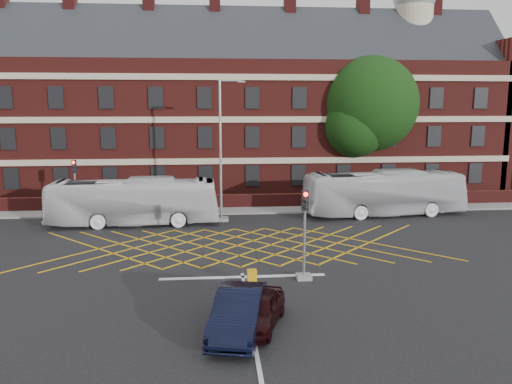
{
  "coord_description": "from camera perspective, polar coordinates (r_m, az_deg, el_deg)",
  "views": [
    {
      "loc": [
        -1.34,
        -26.43,
        8.14
      ],
      "look_at": [
        1.07,
        1.5,
        3.29
      ],
      "focal_mm": 35.0,
      "sensor_mm": 36.0,
      "label": 1
    }
  ],
  "objects": [
    {
      "name": "stop_line",
      "position": [
        24.37,
        -1.52,
        -9.67
      ],
      "size": [
        8.0,
        0.3,
        0.02
      ],
      "primitive_type": "cube",
      "color": "silver",
      "rests_on": "ground"
    },
    {
      "name": "utility_cabinet",
      "position": [
        23.03,
        -0.46,
        -9.82
      ],
      "size": [
        0.43,
        0.37,
        0.8
      ],
      "primitive_type": "cube",
      "color": "#D6990C",
      "rests_on": "ground"
    },
    {
      "name": "ground",
      "position": [
        27.69,
        -1.95,
        -7.28
      ],
      "size": [
        120.0,
        120.0,
        0.0
      ],
      "primitive_type": "plane",
      "color": "black",
      "rests_on": "ground"
    },
    {
      "name": "car_maroon",
      "position": [
        19.09,
        0.24,
        -13.28
      ],
      "size": [
        2.7,
        4.1,
        1.3
      ],
      "primitive_type": "imported",
      "rotation": [
        0.0,
        0.0,
        -0.34
      ],
      "color": "black",
      "rests_on": "ground"
    },
    {
      "name": "direction_signs",
      "position": [
        40.83,
        -21.49,
        -0.4
      ],
      "size": [
        1.1,
        0.16,
        2.2
      ],
      "color": "gray",
      "rests_on": "ground"
    },
    {
      "name": "traffic_light_far",
      "position": [
        38.68,
        -19.89,
        -0.26
      ],
      "size": [
        0.7,
        0.7,
        4.27
      ],
      "color": "slate",
      "rests_on": "ground"
    },
    {
      "name": "box_junction_hatching",
      "position": [
        29.6,
        -2.16,
        -6.13
      ],
      "size": [
        8.22,
        8.22,
        0.02
      ],
      "primitive_type": "cube",
      "rotation": [
        0.0,
        0.0,
        0.79
      ],
      "color": "#CC990C",
      "rests_on": "ground"
    },
    {
      "name": "victorian_building",
      "position": [
        48.46,
        -3.09,
        9.45
      ],
      "size": [
        51.0,
        12.17,
        20.4
      ],
      "color": "#541915",
      "rests_on": "ground"
    },
    {
      "name": "street_lamp",
      "position": [
        35.4,
        -3.94,
        2.25
      ],
      "size": [
        2.25,
        1.0,
        9.9
      ],
      "color": "slate",
      "rests_on": "ground"
    },
    {
      "name": "boundary_wall",
      "position": [
        40.18,
        -2.93,
        -1.08
      ],
      "size": [
        56.0,
        0.5,
        1.1
      ],
      "primitive_type": "cube",
      "color": "#4C1514",
      "rests_on": "ground"
    },
    {
      "name": "deciduous_tree",
      "position": [
        45.33,
        12.85,
        9.03
      ],
      "size": [
        8.38,
        8.34,
        12.46
      ],
      "color": "black",
      "rests_on": "ground"
    },
    {
      "name": "centre_line",
      "position": [
        18.38,
        -0.25,
        -16.43
      ],
      "size": [
        0.15,
        14.0,
        0.02
      ],
      "primitive_type": "cube",
      "color": "silver",
      "rests_on": "ground"
    },
    {
      "name": "bus_left",
      "position": [
        35.44,
        -13.78,
        -1.06
      ],
      "size": [
        11.68,
        2.91,
        3.24
      ],
      "primitive_type": "imported",
      "rotation": [
        0.0,
        0.0,
        1.59
      ],
      "color": "silver",
      "rests_on": "ground"
    },
    {
      "name": "car_navy",
      "position": [
        18.62,
        -2.01,
        -13.5
      ],
      "size": [
        2.54,
        4.91,
        1.54
      ],
      "primitive_type": "imported",
      "rotation": [
        0.0,
        0.0,
        -0.2
      ],
      "color": "black",
      "rests_on": "ground"
    },
    {
      "name": "traffic_light_near",
      "position": [
        23.7,
        5.55,
        -5.83
      ],
      "size": [
        0.7,
        0.7,
        4.27
      ],
      "color": "slate",
      "rests_on": "ground"
    },
    {
      "name": "bus_right",
      "position": [
        38.62,
        14.45,
        -0.11
      ],
      "size": [
        12.33,
        3.98,
        3.37
      ],
      "primitive_type": "imported",
      "rotation": [
        0.0,
        0.0,
        1.67
      ],
      "color": "silver",
      "rests_on": "ground"
    },
    {
      "name": "far_pavement",
      "position": [
        39.3,
        -2.87,
        -2.05
      ],
      "size": [
        60.0,
        3.0,
        0.12
      ],
      "primitive_type": "cube",
      "color": "slate",
      "rests_on": "ground"
    }
  ]
}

